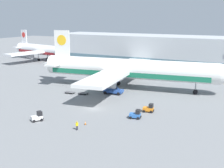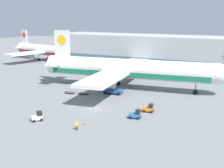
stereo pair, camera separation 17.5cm
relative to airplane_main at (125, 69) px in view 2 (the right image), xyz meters
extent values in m
plane|color=slate|center=(2.77, -22.65, -5.84)|extent=(400.00, 400.00, 0.00)
cube|color=#B2B7BC|center=(0.58, 32.38, 1.16)|extent=(90.00, 18.00, 14.00)
cube|color=slate|center=(0.58, 23.28, -1.99)|extent=(88.20, 0.20, 4.90)
cylinder|color=white|center=(0.78, 0.12, 0.26)|extent=(52.29, 13.32, 5.80)
cube|color=#196B4C|center=(0.78, 0.12, -1.04)|extent=(48.16, 12.60, 1.45)
sphere|color=white|center=(26.51, 3.91, 0.26)|extent=(5.68, 5.68, 5.68)
cone|color=white|center=(-24.94, -3.68, 0.26)|extent=(7.12, 6.38, 5.51)
cube|color=white|center=(-20.82, -3.07, 7.16)|extent=(5.21, 1.19, 8.00)
cylinder|color=yellow|center=(-20.82, -3.07, 8.12)|extent=(3.25, 1.01, 3.20)
cube|color=white|center=(-21.85, -3.22, 0.84)|extent=(5.46, 13.39, 0.50)
cube|color=white|center=(-1.79, -0.26, -0.46)|extent=(14.92, 48.65, 0.90)
cylinder|color=#9EA0A5|center=(-0.32, -10.24, -2.26)|extent=(4.56, 3.38, 2.80)
cylinder|color=#9EA0A5|center=(-3.26, 9.71, -2.26)|extent=(4.56, 3.38, 2.80)
cylinder|color=#9EA0A5|center=(20.33, 3.00, -3.19)|extent=(0.36, 0.36, 4.00)
cylinder|color=black|center=(20.33, 3.00, -5.19)|extent=(1.42, 1.08, 1.30)
cylinder|color=#9EA0A5|center=(-2.86, -3.66, -3.19)|extent=(0.36, 0.36, 4.00)
cylinder|color=black|center=(-2.86, -3.66, -5.19)|extent=(1.42, 1.08, 1.30)
cylinder|color=#9EA0A5|center=(-3.80, 2.67, -3.19)|extent=(0.36, 0.36, 4.00)
cylinder|color=black|center=(-3.80, 2.67, -5.19)|extent=(1.42, 1.08, 1.30)
cylinder|color=white|center=(-58.22, 34.09, -0.69)|extent=(44.01, 13.74, 4.90)
cube|color=maroon|center=(-58.22, 34.09, -1.79)|extent=(40.55, 12.93, 1.23)
sphere|color=white|center=(-36.71, 29.62, -0.69)|extent=(4.80, 4.80, 4.80)
cone|color=white|center=(-79.73, 38.57, -0.69)|extent=(6.23, 5.66, 4.66)
cube|color=white|center=(-76.29, 37.85, 5.14)|extent=(4.38, 1.26, 6.76)
cylinder|color=red|center=(-76.29, 37.85, 5.96)|extent=(2.74, 1.01, 2.70)
cube|color=white|center=(-77.15, 38.03, -0.20)|extent=(5.21, 11.37, 0.42)
cube|color=white|center=(-60.37, 34.54, -1.30)|extent=(14.87, 41.08, 0.76)
cylinder|color=#9EA0A5|center=(-62.10, 26.20, -2.82)|extent=(3.96, 3.04, 2.37)
cylinder|color=#9EA0A5|center=(-58.64, 42.88, -2.82)|extent=(3.96, 3.04, 2.37)
cylinder|color=#9EA0A5|center=(-41.87, 30.70, -3.60)|extent=(0.30, 0.30, 3.38)
cylinder|color=black|center=(-41.87, 30.70, -5.29)|extent=(1.23, 0.97, 1.10)
cylinder|color=#9EA0A5|center=(-62.21, 32.16, -3.60)|extent=(0.30, 0.30, 3.38)
cylinder|color=black|center=(-62.21, 32.16, -5.29)|extent=(1.23, 0.97, 1.10)
cylinder|color=#9EA0A5|center=(-61.11, 37.46, -3.60)|extent=(0.30, 0.30, 3.38)
cylinder|color=black|center=(-61.11, 37.46, -5.29)|extent=(1.23, 0.97, 1.10)
cube|color=#284C99|center=(-0.04, -7.35, -5.04)|extent=(5.58, 3.73, 0.70)
cube|color=#B2B2B7|center=(-0.04, -7.35, -1.68)|extent=(5.30, 3.54, 0.30)
cube|color=yellow|center=(-0.04, -7.35, -1.13)|extent=(5.30, 3.54, 0.08)
cube|color=#284C99|center=(-0.04, -7.35, -3.19)|extent=(4.23, 0.78, 3.14)
cube|color=#284C99|center=(-0.04, -7.35, -3.19)|extent=(4.23, 0.78, 3.14)
cylinder|color=black|center=(1.67, -5.58, -5.39)|extent=(0.94, 0.49, 0.90)
cylinder|color=black|center=(2.11, -8.55, -5.39)|extent=(0.94, 0.49, 0.90)
cylinder|color=black|center=(-2.19, -6.15, -5.39)|extent=(0.94, 0.49, 0.90)
cylinder|color=black|center=(-1.75, -9.12, -5.39)|extent=(0.94, 0.49, 0.90)
cube|color=silver|center=(-3.24, -35.46, -5.14)|extent=(2.39, 2.69, 0.80)
cube|color=black|center=(-2.91, -34.91, -4.29)|extent=(1.53, 1.41, 0.90)
cube|color=black|center=(-2.60, -34.41, -5.42)|extent=(1.16, 0.79, 0.24)
cylinder|color=black|center=(-3.42, -34.41, -5.54)|extent=(0.52, 0.64, 0.60)
cylinder|color=black|center=(-2.23, -35.14, -5.54)|extent=(0.52, 0.64, 0.60)
cylinder|color=black|center=(-4.26, -35.78, -5.54)|extent=(0.52, 0.64, 0.60)
cylinder|color=black|center=(-3.07, -36.51, -5.54)|extent=(0.52, 0.64, 0.60)
cube|color=orange|center=(14.91, -18.63, -5.14)|extent=(2.51, 1.78, 0.80)
cube|color=black|center=(15.55, -18.52, -4.29)|extent=(1.10, 1.38, 0.90)
cube|color=black|center=(16.12, -18.42, -5.42)|extent=(0.38, 1.27, 0.24)
cylinder|color=black|center=(15.58, -17.80, -5.54)|extent=(0.63, 0.34, 0.60)
cylinder|color=black|center=(15.82, -19.18, -5.54)|extent=(0.63, 0.34, 0.60)
cylinder|color=black|center=(13.99, -18.08, -5.54)|extent=(0.63, 0.34, 0.60)
cylinder|color=black|center=(14.24, -19.46, -5.54)|extent=(0.63, 0.34, 0.60)
cube|color=#2D66B7|center=(14.12, -24.21, -5.14)|extent=(2.54, 1.84, 0.80)
cube|color=black|center=(14.76, -24.08, -4.29)|extent=(1.13, 1.40, 0.90)
cube|color=black|center=(15.33, -23.96, -5.42)|extent=(0.41, 1.27, 0.24)
cylinder|color=black|center=(14.77, -23.36, -5.54)|extent=(0.64, 0.36, 0.60)
cylinder|color=black|center=(15.05, -24.73, -5.54)|extent=(0.64, 0.36, 0.60)
cylinder|color=black|center=(13.19, -23.69, -5.54)|extent=(0.64, 0.36, 0.60)
cylinder|color=black|center=(13.47, -25.06, -5.54)|extent=(0.64, 0.36, 0.60)
cube|color=#56565B|center=(-11.04, -13.07, -5.42)|extent=(2.91, 1.72, 0.12)
cube|color=#56565B|center=(-9.20, -12.92, -5.42)|extent=(0.90, 0.15, 0.08)
cylinder|color=black|center=(-10.12, -12.36, -5.66)|extent=(0.37, 0.17, 0.36)
cylinder|color=black|center=(-10.01, -13.63, -5.66)|extent=(0.37, 0.17, 0.36)
cylinder|color=black|center=(-12.07, -12.52, -5.66)|extent=(0.37, 0.17, 0.36)
cylinder|color=black|center=(-11.97, -13.79, -5.66)|extent=(0.37, 0.17, 0.36)
cube|color=#56565B|center=(-7.13, -12.14, -5.42)|extent=(2.91, 1.72, 0.12)
cube|color=#56565B|center=(-5.29, -11.99, -5.42)|extent=(0.90, 0.15, 0.08)
cylinder|color=black|center=(-6.21, -11.42, -5.66)|extent=(0.37, 0.17, 0.36)
cylinder|color=black|center=(-6.10, -12.69, -5.66)|extent=(0.37, 0.17, 0.36)
cylinder|color=black|center=(-8.16, -11.58, -5.66)|extent=(0.37, 0.17, 0.36)
cylinder|color=black|center=(-8.06, -12.85, -5.66)|extent=(0.37, 0.17, 0.36)
cylinder|color=black|center=(7.16, -35.97, -5.40)|extent=(0.14, 0.14, 0.87)
cylinder|color=black|center=(7.24, -35.79, -5.40)|extent=(0.14, 0.14, 0.87)
cube|color=yellow|center=(7.20, -35.88, -4.64)|extent=(0.36, 0.42, 0.65)
cylinder|color=yellow|center=(7.09, -36.09, -4.61)|extent=(0.09, 0.09, 0.59)
cylinder|color=yellow|center=(7.31, -35.66, -4.61)|extent=(0.09, 0.09, 0.59)
sphere|color=#846047|center=(7.20, -35.88, -4.20)|extent=(0.24, 0.24, 0.24)
sphere|color=yellow|center=(7.20, -35.88, -4.13)|extent=(0.22, 0.22, 0.22)
cube|color=black|center=(6.90, -32.50, -5.82)|extent=(0.40, 0.40, 0.04)
cone|color=orange|center=(6.90, -32.50, -5.45)|extent=(0.32, 0.32, 0.70)
cylinder|color=white|center=(6.90, -32.50, -5.41)|extent=(0.19, 0.19, 0.10)
camera|label=1|loc=(39.98, -82.45, 15.75)|focal=50.00mm
camera|label=2|loc=(40.14, -82.37, 15.75)|focal=50.00mm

